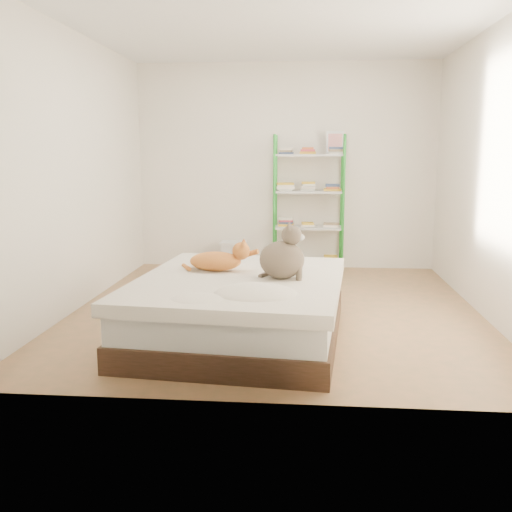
# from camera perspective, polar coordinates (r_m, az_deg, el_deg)

# --- Properties ---
(room) EXTENTS (3.81, 4.21, 2.61)m
(room) POSITION_cam_1_polar(r_m,az_deg,el_deg) (5.30, 2.13, 8.37)
(room) COLOR #B17B51
(room) RESTS_ON ground
(bed) EXTENTS (1.75, 2.11, 0.50)m
(bed) POSITION_cam_1_polar(r_m,az_deg,el_deg) (4.59, -1.58, -5.17)
(bed) COLOR #4A2E23
(bed) RESTS_ON ground
(orange_cat) EXTENTS (0.51, 0.28, 0.21)m
(orange_cat) POSITION_cam_1_polar(r_m,az_deg,el_deg) (4.76, -4.08, -0.28)
(orange_cat) COLOR orange
(orange_cat) RESTS_ON bed
(grey_cat) EXTENTS (0.39, 0.33, 0.43)m
(grey_cat) POSITION_cam_1_polar(r_m,az_deg,el_deg) (4.44, 2.60, 0.45)
(grey_cat) COLOR brown
(grey_cat) RESTS_ON bed
(shelf_unit) EXTENTS (0.88, 0.36, 1.74)m
(shelf_unit) POSITION_cam_1_polar(r_m,az_deg,el_deg) (7.20, 5.32, 5.26)
(shelf_unit) COLOR green
(shelf_unit) RESTS_ON ground
(cardboard_box) EXTENTS (0.51, 0.50, 0.37)m
(cardboard_box) POSITION_cam_1_polar(r_m,az_deg,el_deg) (6.14, 3.54, -2.09)
(cardboard_box) COLOR #AE8443
(cardboard_box) RESTS_ON ground
(white_bin) EXTENTS (0.32, 0.29, 0.36)m
(white_bin) POSITION_cam_1_polar(r_m,az_deg,el_deg) (7.31, -2.28, 0.07)
(white_bin) COLOR silver
(white_bin) RESTS_ON ground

